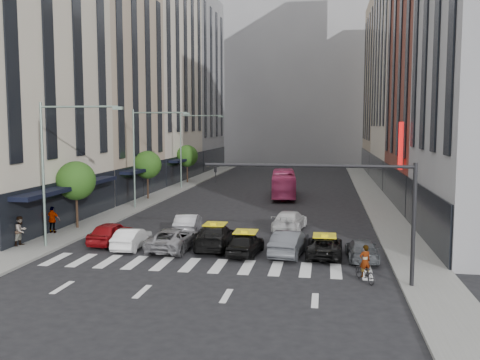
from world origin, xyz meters
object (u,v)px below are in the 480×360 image
at_px(taxi_left, 215,236).
at_px(car_white_front, 132,238).
at_px(car_red, 111,233).
at_px(bus, 284,184).
at_px(motorcycle, 365,272).
at_px(pedestrian_far, 53,220).
at_px(streetlamp_mid, 144,145).
at_px(taxi_center, 246,243).
at_px(streetlamp_near, 57,155).
at_px(streetlamp_far, 188,140).
at_px(pedestrian_near, 21,231).

bearing_deg(taxi_left, car_white_front, 7.87).
xyz_separation_m(car_red, bus, (9.33, 24.61, 0.70)).
distance_m(taxi_left, motorcycle, 10.59).
xyz_separation_m(taxi_left, pedestrian_far, (-12.18, 2.20, 0.33)).
height_order(car_red, bus, bus).
bearing_deg(pedestrian_far, bus, -124.32).
relative_size(streetlamp_mid, car_white_front, 2.26).
xyz_separation_m(streetlamp_mid, bus, (11.97, 10.44, -4.47)).
height_order(bus, pedestrian_far, bus).
bearing_deg(taxi_center, car_white_front, 2.63).
height_order(streetlamp_mid, car_red, streetlamp_mid).
height_order(streetlamp_near, taxi_center, streetlamp_near).
distance_m(car_white_front, taxi_center, 7.32).
relative_size(streetlamp_far, pedestrian_near, 4.79).
distance_m(streetlamp_mid, car_red, 15.32).
bearing_deg(taxi_left, streetlamp_mid, -58.13).
relative_size(car_white_front, bus, 0.39).
distance_m(taxi_left, bus, 24.89).
distance_m(taxi_center, motorcycle, 8.04).
distance_m(streetlamp_near, pedestrian_near, 5.45).
relative_size(streetlamp_far, bus, 0.88).
bearing_deg(streetlamp_mid, streetlamp_far, 90.00).
xyz_separation_m(streetlamp_far, car_white_front, (4.45, -31.24, -5.25)).
height_order(streetlamp_near, streetlamp_far, same).
relative_size(car_white_front, motorcycle, 2.08).
height_order(streetlamp_mid, pedestrian_near, streetlamp_mid).
height_order(streetlamp_mid, taxi_center, streetlamp_mid).
distance_m(streetlamp_mid, streetlamp_far, 16.00).
height_order(taxi_center, bus, bus).
distance_m(streetlamp_far, car_red, 30.73).
bearing_deg(taxi_center, bus, -84.11).
height_order(car_white_front, pedestrian_near, pedestrian_near).
distance_m(streetlamp_near, pedestrian_far, 6.68).
bearing_deg(pedestrian_near, bus, -19.71).
distance_m(streetlamp_near, streetlamp_mid, 16.00).
xyz_separation_m(streetlamp_near, car_red, (2.64, 1.83, -5.17)).
distance_m(bus, pedestrian_far, 26.85).
xyz_separation_m(pedestrian_near, pedestrian_far, (0.00, 4.00, 0.00)).
bearing_deg(motorcycle, streetlamp_near, -37.49).
xyz_separation_m(streetlamp_mid, pedestrian_near, (-2.56, -16.15, -4.81)).
bearing_deg(streetlamp_far, streetlamp_near, -90.00).
distance_m(car_red, pedestrian_near, 5.57).
bearing_deg(taxi_center, taxi_left, -26.37).
bearing_deg(bus, car_red, 64.53).
bearing_deg(motorcycle, car_white_front, -44.25).
bearing_deg(motorcycle, pedestrian_near, -35.57).
relative_size(bus, pedestrian_near, 5.47).
relative_size(streetlamp_near, motorcycle, 4.72).
bearing_deg(car_white_front, streetlamp_mid, -74.06).
height_order(streetlamp_mid, streetlamp_far, same).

